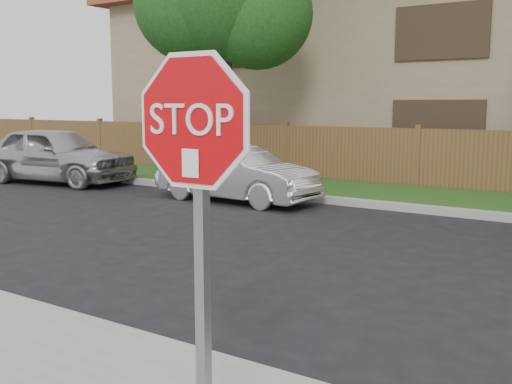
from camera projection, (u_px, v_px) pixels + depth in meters
The scene contains 3 objects.
stop_sign at pixel (196, 181), 3.19m from camera, with size 1.01×0.13×2.55m.
sedan_far_left at pixel (56, 155), 16.95m from camera, with size 1.91×4.74×1.61m, color #AFAFB4.
sedan_left at pixel (237, 174), 13.72m from camera, with size 1.37×3.94×1.30m, color silver.
Camera 1 is at (1.08, -3.94, 2.24)m, focal length 42.00 mm.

